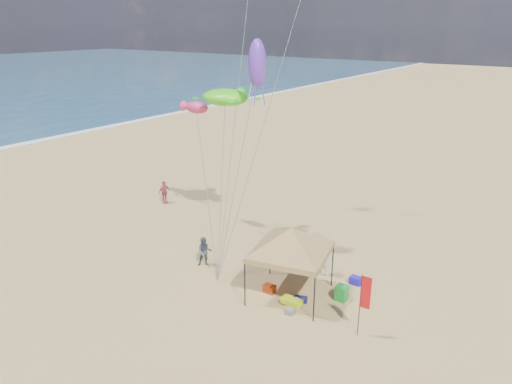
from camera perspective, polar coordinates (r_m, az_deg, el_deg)
ground at (r=23.45m, az=-4.36°, el=-11.26°), size 280.00×280.00×0.00m
canopy_tent at (r=21.43m, az=4.17°, el=-4.56°), size 6.17×6.17×3.91m
feather_flag at (r=19.74m, az=12.61°, el=-11.83°), size 0.42×0.06×2.76m
cooler_red at (r=23.02m, az=1.58°, el=-11.30°), size 0.54×0.38×0.38m
cooler_blue at (r=24.16m, az=11.63°, el=-10.14°), size 0.54×0.38×0.38m
bag_navy at (r=22.35m, az=5.22°, el=-12.43°), size 0.69×0.54×0.36m
bag_orange at (r=25.96m, az=3.79°, el=-7.60°), size 0.54×0.69×0.36m
chair_green at (r=22.72m, az=10.02°, el=-11.59°), size 0.50×0.50×0.70m
chair_yellow at (r=25.40m, az=1.00°, el=-7.76°), size 0.50×0.50×0.70m
crate_grey at (r=21.56m, az=3.97°, el=-13.82°), size 0.34×0.30×0.28m
beach_cart at (r=22.14m, az=4.20°, el=-12.68°), size 0.90×0.50×0.24m
person_near_a at (r=25.23m, az=6.31°, el=-6.57°), size 0.82×0.78×1.89m
person_near_b at (r=25.20m, az=-6.06°, el=-6.99°), size 0.97×0.95×1.57m
person_near_c at (r=24.39m, az=8.24°, el=-8.02°), size 1.03×0.60×1.58m
person_far_a at (r=34.14m, az=-10.72°, el=0.00°), size 0.46×0.98×1.63m
turtle_kite at (r=26.80m, az=-3.67°, el=11.04°), size 2.68×2.15×0.89m
fish_kite at (r=28.63m, az=-7.00°, el=9.84°), size 1.73×1.08×0.71m
squid_kite at (r=24.49m, az=0.14°, el=14.87°), size 1.06×1.06×2.35m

